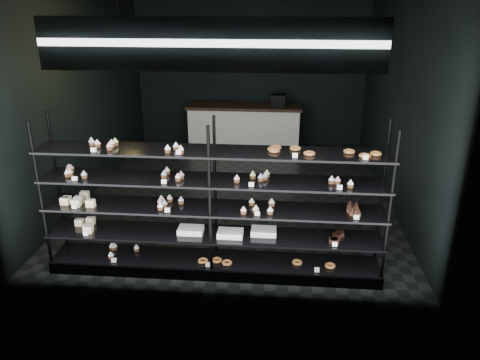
% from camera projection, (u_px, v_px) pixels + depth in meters
% --- Properties ---
extents(room, '(5.01, 6.01, 3.20)m').
position_uv_depth(room, '(238.00, 101.00, 7.47)').
color(room, black).
rests_on(room, ground).
extents(display_shelf, '(4.00, 0.50, 1.91)m').
position_uv_depth(display_shelf, '(211.00, 225.00, 5.57)').
color(display_shelf, black).
rests_on(display_shelf, room).
extents(signage, '(3.30, 0.05, 0.50)m').
position_uv_depth(signage, '(209.00, 45.00, 4.34)').
color(signage, '#110E47').
rests_on(signage, room).
extents(pendant_lamp, '(0.36, 0.36, 0.91)m').
position_uv_depth(pendant_lamp, '(121.00, 53.00, 6.34)').
color(pendant_lamp, black).
rests_on(pendant_lamp, room).
extents(service_counter, '(2.46, 0.65, 1.23)m').
position_uv_depth(service_counter, '(245.00, 127.00, 10.20)').
color(service_counter, silver).
rests_on(service_counter, room).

